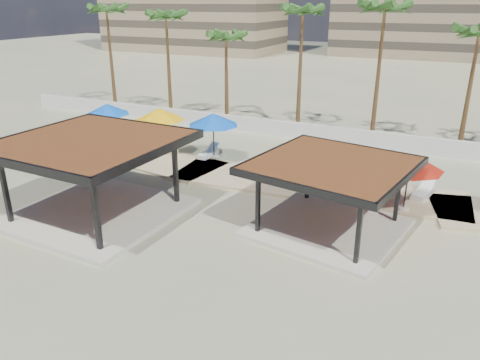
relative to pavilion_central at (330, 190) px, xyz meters
The scene contains 17 objects.
ground 5.18m from the pavilion_central, 148.50° to the right, with size 200.00×200.00×0.00m, color tan.
promenade 5.86m from the pavilion_central, 112.19° to the left, with size 44.45×7.97×0.24m.
boundary_wall 14.16m from the pavilion_central, 106.92° to the left, with size 56.00×0.30×1.20m, color silver.
pavilion_central is the anchor object (origin of this frame).
pavilion_west 10.89m from the pavilion_central, 162.35° to the right, with size 7.76×7.76×3.80m.
umbrella_a 18.82m from the pavilion_central, 160.38° to the left, with size 4.04×4.04×2.73m.
umbrella_b 14.43m from the pavilion_central, 155.40° to the left, with size 4.05×4.05×2.94m.
umbrella_c 4.40m from the pavilion_central, 49.24° to the left, with size 3.85×3.85×2.83m.
umbrella_f 11.34m from the pavilion_central, 145.51° to the left, with size 3.64×3.64×2.88m.
lounger_a 11.81m from the pavilion_central, 146.50° to the left, with size 0.67×1.87×0.70m.
lounger_c 6.66m from the pavilion_central, 57.30° to the left, with size 1.06×2.15×0.78m.
palm_a 30.39m from the pavilion_central, 147.83° to the left, with size 3.00×3.00×9.75m.
palm_b 25.79m from the pavilion_central, 139.72° to the left, with size 3.00×3.00×9.26m.
palm_c 20.92m from the pavilion_central, 130.05° to the left, with size 3.00×3.00×7.80m.
palm_d 19.07m from the pavilion_central, 113.43° to the left, with size 3.00×3.00×9.79m.
palm_e 17.37m from the pavilion_central, 93.97° to the left, with size 3.00×3.00×10.05m.
palm_f 17.71m from the pavilion_central, 73.06° to the left, with size 3.00×3.00×8.60m.
Camera 1 is at (8.72, -16.23, 9.68)m, focal length 35.00 mm.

